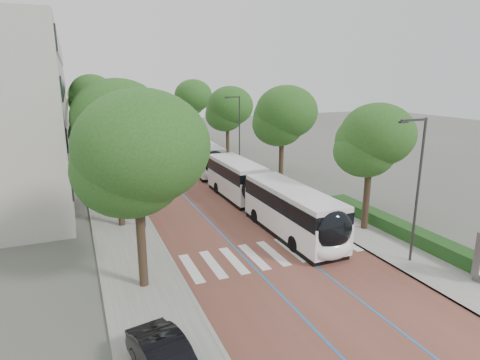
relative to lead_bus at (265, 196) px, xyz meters
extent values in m
plane|color=#51544C|center=(-2.56, -6.86, -1.63)|extent=(160.00, 160.00, 0.00)
cube|color=brown|center=(-2.56, 33.14, -1.62)|extent=(11.00, 140.00, 0.02)
cube|color=gray|center=(-10.06, 33.14, -1.57)|extent=(4.00, 140.00, 0.12)
cube|color=gray|center=(4.94, 33.14, -1.57)|extent=(4.00, 140.00, 0.12)
cube|color=gray|center=(-8.16, 33.14, -1.57)|extent=(0.20, 140.00, 0.14)
cube|color=gray|center=(3.04, 33.14, -1.57)|extent=(0.20, 140.00, 0.14)
cube|color=silver|center=(-7.36, -5.86, -1.60)|extent=(0.55, 3.60, 0.01)
cube|color=silver|center=(-6.11, -5.86, -1.60)|extent=(0.55, 3.60, 0.01)
cube|color=silver|center=(-4.86, -5.86, -1.60)|extent=(0.55, 3.60, 0.01)
cube|color=silver|center=(-3.61, -5.86, -1.60)|extent=(0.55, 3.60, 0.01)
cube|color=silver|center=(-2.36, -5.86, -1.60)|extent=(0.55, 3.60, 0.01)
cube|color=silver|center=(-1.11, -5.86, -1.60)|extent=(0.55, 3.60, 0.01)
cube|color=silver|center=(0.14, -5.86, -1.60)|extent=(0.55, 3.60, 0.01)
cube|color=silver|center=(1.39, -5.86, -1.60)|extent=(0.55, 3.60, 0.01)
cube|color=silver|center=(2.64, -5.86, -1.60)|extent=(0.55, 3.60, 0.01)
cube|color=#2267AD|center=(-4.16, 33.14, -1.60)|extent=(0.12, 126.00, 0.01)
cube|color=#2267AD|center=(-0.96, 33.14, -1.60)|extent=(0.12, 126.00, 0.01)
cube|color=black|center=(-13.01, 21.14, 1.37)|extent=(0.12, 38.00, 1.60)
cube|color=black|center=(-13.01, 21.14, 4.57)|extent=(0.12, 38.00, 1.60)
cube|color=black|center=(-13.01, 21.14, 7.77)|extent=(0.12, 38.00, 1.60)
cube|color=black|center=(-13.01, 21.14, 10.77)|extent=(0.12, 38.00, 1.60)
cube|color=#174518|center=(6.54, -6.86, -1.11)|extent=(1.20, 14.00, 0.80)
cylinder|color=#333336|center=(4.24, -9.86, 2.49)|extent=(0.14, 0.14, 8.00)
cube|color=#333336|center=(3.44, -9.86, 6.39)|extent=(1.70, 0.12, 0.12)
cube|color=#333336|center=(2.74, -9.86, 6.31)|extent=(0.50, 0.20, 0.10)
cylinder|color=#333336|center=(4.24, 15.14, 2.49)|extent=(0.14, 0.14, 8.00)
cube|color=#333336|center=(3.44, 15.14, 6.39)|extent=(1.70, 0.12, 0.12)
cube|color=#333336|center=(2.74, 15.14, 6.31)|extent=(0.50, 0.20, 0.10)
cylinder|color=#333336|center=(-8.66, 1.14, 2.49)|extent=(0.14, 0.14, 8.00)
cylinder|color=black|center=(-10.06, -6.86, 0.67)|extent=(0.44, 0.44, 4.60)
ellipsoid|color=#1F4E19|center=(-10.06, -6.86, 4.86)|extent=(6.19, 6.19, 5.26)
cylinder|color=black|center=(-10.06, 2.14, 0.82)|extent=(0.44, 0.44, 4.90)
ellipsoid|color=#1F4E19|center=(-10.06, 2.14, 5.28)|extent=(6.05, 6.05, 5.14)
cylinder|color=black|center=(-10.06, 11.14, 0.84)|extent=(0.44, 0.44, 4.93)
ellipsoid|color=#1F4E19|center=(-10.06, 11.14, 5.32)|extent=(5.41, 5.41, 4.60)
cylinder|color=black|center=(-10.06, 21.14, 0.73)|extent=(0.44, 0.44, 4.72)
ellipsoid|color=#1F4E19|center=(-10.06, 21.14, 5.02)|extent=(5.31, 5.31, 4.52)
cylinder|color=black|center=(-10.06, 33.14, 1.01)|extent=(0.44, 0.44, 5.28)
ellipsoid|color=#1F4E19|center=(-10.06, 33.14, 5.82)|extent=(5.69, 5.69, 4.84)
cylinder|color=black|center=(-10.06, 48.14, 0.69)|extent=(0.44, 0.44, 4.64)
ellipsoid|color=#1F4E19|center=(-10.06, 48.14, 4.91)|extent=(6.28, 6.28, 5.34)
cylinder|color=black|center=(5.14, -4.86, 0.48)|extent=(0.44, 0.44, 4.22)
ellipsoid|color=#1F4E19|center=(5.14, -4.86, 4.32)|extent=(4.77, 4.77, 4.05)
cylinder|color=black|center=(5.14, 7.14, 0.65)|extent=(0.44, 0.44, 4.56)
ellipsoid|color=#1F4E19|center=(5.14, 7.14, 4.80)|extent=(5.67, 5.67, 4.82)
cylinder|color=black|center=(5.14, 21.14, 0.52)|extent=(0.44, 0.44, 4.30)
ellipsoid|color=#1F4E19|center=(5.14, 21.14, 4.43)|extent=(5.64, 5.64, 4.80)
cylinder|color=black|center=(5.14, 37.14, 0.73)|extent=(0.44, 0.44, 4.71)
ellipsoid|color=#1F4E19|center=(5.14, 37.14, 5.01)|extent=(5.90, 5.90, 5.02)
cylinder|color=black|center=(-0.01, 1.30, 0.15)|extent=(2.31, 0.92, 2.30)
cube|color=white|center=(0.03, -3.83, -0.37)|extent=(2.57, 9.38, 1.82)
cube|color=black|center=(0.03, -3.83, 0.77)|extent=(2.61, 9.19, 0.97)
cube|color=silver|center=(0.03, -3.83, 1.42)|extent=(2.52, 9.19, 0.31)
cube|color=black|center=(0.03, -3.83, -1.45)|extent=(2.51, 9.00, 0.35)
cube|color=white|center=(-0.04, 5.62, -0.37)|extent=(2.56, 7.76, 1.82)
cube|color=black|center=(-0.04, 5.62, 0.77)|extent=(2.59, 7.60, 0.97)
cube|color=silver|center=(-0.04, 5.62, 1.42)|extent=(2.50, 7.60, 0.31)
cube|color=black|center=(-0.04, 5.62, -1.45)|extent=(2.50, 7.45, 0.35)
ellipsoid|color=black|center=(0.06, -8.36, 0.38)|extent=(2.36, 1.12, 2.28)
ellipsoid|color=white|center=(0.06, -8.41, -0.76)|extent=(2.36, 1.02, 1.14)
cylinder|color=black|center=(-1.09, -6.12, -1.13)|extent=(0.31, 1.00, 1.00)
cylinder|color=black|center=(1.17, -6.10, -1.13)|extent=(0.31, 1.00, 1.00)
cylinder|color=black|center=(-1.18, 7.28, -1.13)|extent=(0.31, 1.00, 1.00)
cylinder|color=black|center=(1.08, 7.30, -1.13)|extent=(0.31, 1.00, 1.00)
cylinder|color=black|center=(-1.12, -0.76, -1.13)|extent=(0.31, 1.00, 1.00)
cylinder|color=black|center=(1.14, -0.74, -1.13)|extent=(0.31, 1.00, 1.00)
cube|color=white|center=(0.27, 16.98, -0.37)|extent=(3.23, 12.13, 1.82)
cube|color=black|center=(0.27, 16.98, 0.77)|extent=(3.26, 11.89, 0.97)
cube|color=silver|center=(0.27, 16.98, 1.42)|extent=(3.17, 11.89, 0.31)
cube|color=black|center=(0.27, 16.98, -1.45)|extent=(3.15, 11.65, 0.35)
ellipsoid|color=black|center=(-0.09, 11.15, 0.38)|extent=(2.41, 1.24, 2.28)
ellipsoid|color=white|center=(-0.09, 11.10, -0.76)|extent=(2.41, 1.14, 1.14)
cylinder|color=black|center=(-1.08, 13.46, -1.13)|extent=(0.36, 1.02, 1.00)
cylinder|color=black|center=(1.18, 13.32, -1.13)|extent=(0.36, 1.02, 1.00)
cylinder|color=black|center=(-0.62, 20.85, -1.13)|extent=(0.36, 1.02, 1.00)
cylinder|color=black|center=(1.63, 20.71, -1.13)|extent=(0.36, 1.02, 1.00)
cube|color=white|center=(0.11, 28.80, -0.37)|extent=(2.66, 12.03, 1.82)
cube|color=black|center=(0.11, 28.80, 0.77)|extent=(2.70, 11.79, 0.97)
cube|color=silver|center=(0.11, 28.80, 1.42)|extent=(2.61, 11.79, 0.31)
cube|color=black|center=(0.11, 28.80, -1.45)|extent=(2.60, 11.55, 0.35)
ellipsoid|color=black|center=(0.04, 22.95, 0.38)|extent=(2.36, 1.13, 2.28)
ellipsoid|color=white|center=(0.04, 22.90, -0.76)|extent=(2.36, 1.03, 1.14)
cylinder|color=black|center=(-1.06, 25.22, -1.13)|extent=(0.31, 1.00, 1.00)
cylinder|color=black|center=(1.20, 25.19, -1.13)|extent=(0.31, 1.00, 1.00)
cylinder|color=black|center=(-0.96, 32.62, -1.13)|extent=(0.31, 1.00, 1.00)
cylinder|color=black|center=(1.30, 32.58, -1.13)|extent=(0.31, 1.00, 1.00)
cube|color=#59595B|center=(5.75, -13.02, -1.31)|extent=(0.67, 0.58, 0.40)
camera|label=1|loc=(-12.59, -25.29, 8.54)|focal=30.00mm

